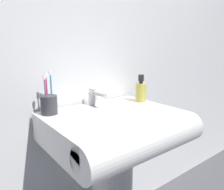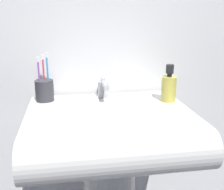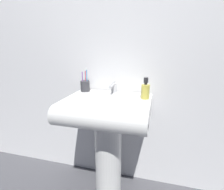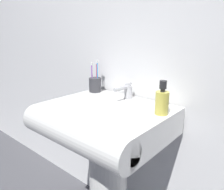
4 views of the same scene
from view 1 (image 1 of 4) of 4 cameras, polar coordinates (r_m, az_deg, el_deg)
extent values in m
cube|color=white|center=(1.24, -7.96, 14.23)|extent=(5.00, 0.05, 2.40)
cube|color=white|center=(1.08, 0.08, -8.08)|extent=(0.62, 0.46, 0.14)
cylinder|color=white|center=(0.92, 9.03, -11.94)|extent=(0.62, 0.14, 0.14)
cylinder|color=#B7B7BC|center=(1.18, -5.21, -0.94)|extent=(0.04, 0.04, 0.07)
cylinder|color=#B7B7BC|center=(1.12, -3.63, 0.29)|extent=(0.02, 0.12, 0.02)
cube|color=#B7B7BC|center=(1.17, -5.26, 1.35)|extent=(0.01, 0.06, 0.01)
cylinder|color=#38383D|center=(1.06, -16.13, -2.49)|extent=(0.08, 0.08, 0.09)
cylinder|color=purple|center=(1.03, -16.97, -0.21)|extent=(0.01, 0.01, 0.15)
cube|color=white|center=(1.02, -17.27, 4.47)|extent=(0.01, 0.01, 0.02)
cylinder|color=#338CD8|center=(1.06, -15.52, 0.57)|extent=(0.01, 0.01, 0.17)
cube|color=white|center=(1.04, -15.81, 5.57)|extent=(0.01, 0.01, 0.02)
cylinder|color=#D83F4C|center=(1.06, -16.60, 0.30)|extent=(0.01, 0.01, 0.16)
cube|color=white|center=(1.05, -16.89, 5.01)|extent=(0.01, 0.01, 0.02)
cylinder|color=gold|center=(1.26, 7.49, 0.65)|extent=(0.06, 0.06, 0.10)
cylinder|color=#262628|center=(1.25, 7.57, 3.32)|extent=(0.02, 0.02, 0.01)
cylinder|color=#262628|center=(1.25, 7.60, 4.47)|extent=(0.03, 0.03, 0.04)
camera|label=2|loc=(0.51, 77.44, 8.28)|focal=45.00mm
camera|label=3|loc=(1.04, 74.64, 6.79)|focal=28.00mm
camera|label=4|loc=(1.32, 52.79, 9.52)|focal=35.00mm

